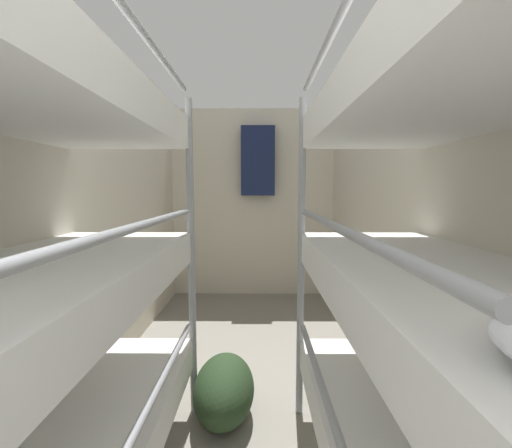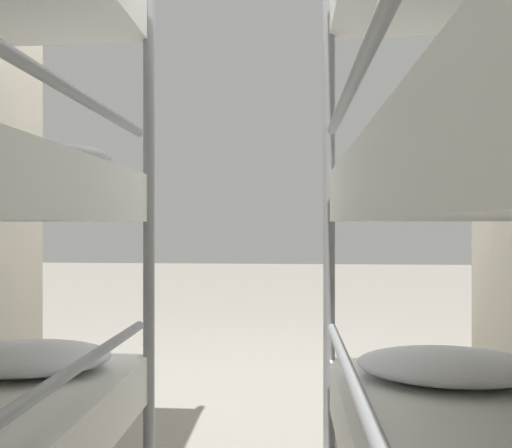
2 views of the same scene
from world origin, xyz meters
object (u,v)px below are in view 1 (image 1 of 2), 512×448
at_px(bunk_stack_left_near, 25,293).
at_px(duffel_bag, 224,389).
at_px(bunk_stack_right_near, 448,294).
at_px(hanging_coat, 258,161).

xyz_separation_m(bunk_stack_left_near, duffel_bag, (0.57, 0.93, -0.91)).
height_order(bunk_stack_right_near, duffel_bag, bunk_stack_right_near).
distance_m(duffel_bag, hanging_coat, 2.98).
xyz_separation_m(bunk_stack_left_near, bunk_stack_right_near, (1.42, 0.00, 0.00)).
height_order(bunk_stack_left_near, hanging_coat, hanging_coat).
bearing_deg(bunk_stack_right_near, bunk_stack_left_near, 180.00).
bearing_deg(duffel_bag, hanging_coat, 85.17).
distance_m(bunk_stack_left_near, duffel_bag, 1.42).
bearing_deg(hanging_coat, duffel_bag, -94.83).
bearing_deg(duffel_bag, bunk_stack_right_near, -47.63).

